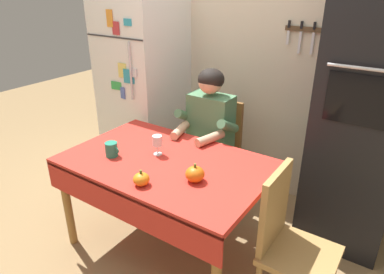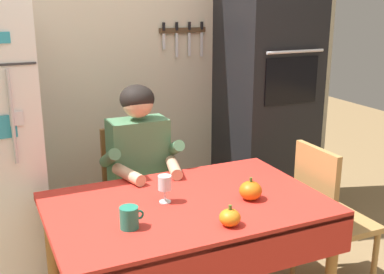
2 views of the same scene
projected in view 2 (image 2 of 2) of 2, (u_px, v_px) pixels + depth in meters
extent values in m
cube|color=beige|center=(121.00, 63.00, 3.42)|extent=(3.70, 0.10, 2.60)
cube|color=#4C3823|center=(183.00, 30.00, 3.48)|extent=(0.36, 0.02, 0.04)
cube|color=silver|center=(164.00, 41.00, 3.44)|extent=(0.02, 0.01, 0.11)
cube|color=black|center=(164.00, 26.00, 3.41)|extent=(0.02, 0.01, 0.06)
cube|color=silver|center=(177.00, 45.00, 3.49)|extent=(0.02, 0.01, 0.17)
cube|color=black|center=(177.00, 26.00, 3.45)|extent=(0.02, 0.01, 0.06)
cube|color=silver|center=(189.00, 45.00, 3.52)|extent=(0.02, 0.01, 0.17)
cube|color=black|center=(189.00, 26.00, 3.49)|extent=(0.02, 0.01, 0.06)
cube|color=silver|center=(202.00, 45.00, 3.57)|extent=(0.02, 0.01, 0.18)
cube|color=black|center=(202.00, 26.00, 3.53)|extent=(0.02, 0.01, 0.06)
cylinder|color=silver|center=(12.00, 117.00, 2.48)|extent=(0.02, 0.02, 0.50)
cube|color=teal|center=(2.00, 38.00, 2.38)|extent=(0.08, 0.02, 0.06)
cube|color=silver|center=(17.00, 119.00, 2.50)|extent=(0.07, 0.01, 0.07)
cube|color=teal|center=(5.00, 127.00, 2.49)|extent=(0.12, 0.02, 0.12)
cube|color=black|center=(266.00, 95.00, 3.58)|extent=(0.60, 0.60, 2.10)
cube|color=black|center=(292.00, 81.00, 3.27)|extent=(0.42, 0.01, 0.32)
cylinder|color=silver|center=(296.00, 52.00, 3.20)|extent=(0.45, 0.02, 0.02)
cylinder|color=#9E6B33|center=(52.00, 260.00, 2.66)|extent=(0.06, 0.06, 0.70)
cylinder|color=#9E6B33|center=(251.00, 218.00, 3.17)|extent=(0.06, 0.06, 0.70)
cube|color=red|center=(187.00, 205.00, 2.47)|extent=(1.40, 0.90, 0.04)
cube|color=red|center=(228.00, 264.00, 2.11)|extent=(1.40, 0.01, 0.20)
cube|color=brown|center=(138.00, 207.00, 3.13)|extent=(0.40, 0.40, 0.04)
cube|color=brown|center=(128.00, 161.00, 3.22)|extent=(0.36, 0.04, 0.48)
cylinder|color=brown|center=(122.00, 255.00, 2.98)|extent=(0.04, 0.04, 0.41)
cylinder|color=brown|center=(108.00, 232.00, 3.28)|extent=(0.04, 0.04, 0.41)
cylinder|color=brown|center=(173.00, 244.00, 3.12)|extent=(0.04, 0.04, 0.41)
cylinder|color=brown|center=(154.00, 223.00, 3.41)|extent=(0.04, 0.04, 0.41)
cylinder|color=#38384C|center=(140.00, 261.00, 2.87)|extent=(0.09, 0.09, 0.38)
cylinder|color=#38384C|center=(171.00, 254.00, 2.95)|extent=(0.09, 0.09, 0.38)
cube|color=#38384C|center=(132.00, 209.00, 2.94)|extent=(0.12, 0.40, 0.11)
cube|color=#38384C|center=(160.00, 204.00, 3.01)|extent=(0.12, 0.40, 0.11)
cube|color=#4C7F56|center=(138.00, 157.00, 3.00)|extent=(0.36, 0.20, 0.48)
cylinder|color=#4C7F56|center=(110.00, 158.00, 2.85)|extent=(0.07, 0.26, 0.18)
cylinder|color=#4C7F56|center=(172.00, 150.00, 3.01)|extent=(0.07, 0.26, 0.18)
cylinder|color=#D8A884|center=(128.00, 175.00, 2.74)|extent=(0.13, 0.27, 0.07)
cylinder|color=#D8A884|center=(174.00, 168.00, 2.85)|extent=(0.13, 0.27, 0.07)
sphere|color=#D8A884|center=(138.00, 102.00, 2.89)|extent=(0.19, 0.19, 0.19)
ellipsoid|color=black|center=(137.00, 99.00, 2.89)|extent=(0.21, 0.21, 0.17)
cube|color=tan|center=(336.00, 223.00, 2.91)|extent=(0.40, 0.40, 0.04)
cube|color=tan|center=(315.00, 188.00, 2.77)|extent=(0.04, 0.36, 0.48)
cylinder|color=tan|center=(374.00, 263.00, 2.90)|extent=(0.04, 0.04, 0.41)
cylinder|color=tan|center=(336.00, 238.00, 3.19)|extent=(0.04, 0.04, 0.41)
cylinder|color=tan|center=(294.00, 249.00, 3.06)|extent=(0.04, 0.04, 0.41)
cylinder|color=#237F66|center=(129.00, 218.00, 2.16)|extent=(0.09, 0.09, 0.10)
torus|color=#237F66|center=(139.00, 215.00, 2.18)|extent=(0.05, 0.01, 0.05)
cylinder|color=white|center=(165.00, 202.00, 2.45)|extent=(0.06, 0.06, 0.01)
cylinder|color=white|center=(165.00, 195.00, 2.44)|extent=(0.01, 0.01, 0.06)
cylinder|color=white|center=(165.00, 183.00, 2.42)|extent=(0.07, 0.07, 0.07)
ellipsoid|color=orange|center=(251.00, 191.00, 2.48)|extent=(0.12, 0.12, 0.10)
cylinder|color=#4C6023|center=(251.00, 180.00, 2.46)|extent=(0.02, 0.02, 0.02)
ellipsoid|color=orange|center=(230.00, 218.00, 2.19)|extent=(0.10, 0.10, 0.08)
cylinder|color=#4C6023|center=(230.00, 207.00, 2.18)|extent=(0.02, 0.02, 0.02)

